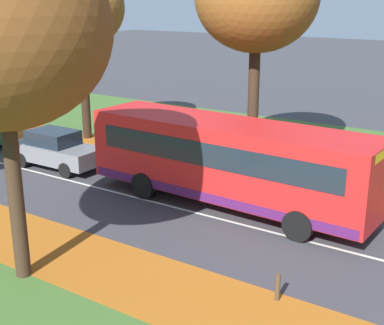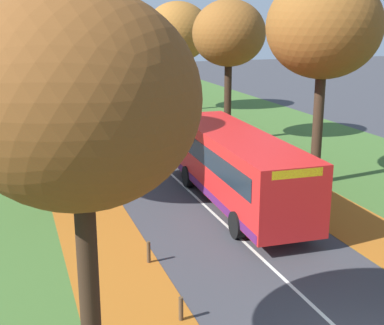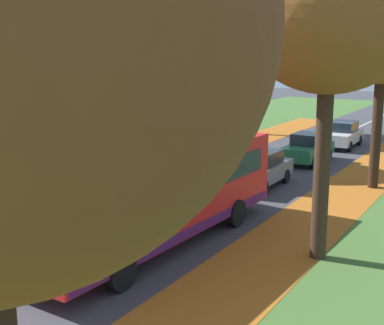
% 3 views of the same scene
% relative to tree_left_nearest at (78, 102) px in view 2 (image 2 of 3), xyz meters
% --- Properties ---
extents(leaf_litter_left, '(2.80, 60.00, 0.00)m').
position_rel_tree_left_nearest_xyz_m(leaf_litter_left, '(1.49, 12.44, -6.05)').
color(leaf_litter_left, '#9E5619').
rests_on(leaf_litter_left, grass_verge_left).
extents(grass_verge_right, '(12.00, 90.00, 0.01)m').
position_rel_tree_left_nearest_xyz_m(grass_verge_right, '(15.29, 18.44, -6.06)').
color(grass_verge_right, '#3D6028').
rests_on(grass_verge_right, ground).
extents(leaf_litter_right, '(2.80, 60.00, 0.00)m').
position_rel_tree_left_nearest_xyz_m(leaf_litter_right, '(10.69, 12.44, -6.05)').
color(leaf_litter_right, '#9E5619').
rests_on(leaf_litter_right, grass_verge_right).
extents(road_centre_line, '(0.12, 80.00, 0.01)m').
position_rel_tree_left_nearest_xyz_m(road_centre_line, '(6.09, 18.44, -6.06)').
color(road_centre_line, silver).
rests_on(road_centre_line, ground).
extents(tree_left_nearest, '(4.35, 4.35, 8.06)m').
position_rel_tree_left_nearest_xyz_m(tree_left_nearest, '(0.00, 0.00, 0.00)').
color(tree_left_nearest, black).
rests_on(tree_left_nearest, ground).
extents(tree_left_near, '(5.28, 5.28, 8.73)m').
position_rel_tree_left_nearest_xyz_m(tree_left_near, '(0.02, 11.71, 0.27)').
color(tree_left_near, '#382619').
rests_on(tree_left_near, ground).
extents(tree_left_mid, '(5.70, 5.70, 8.84)m').
position_rel_tree_left_nearest_xyz_m(tree_left_mid, '(0.50, 21.19, 0.20)').
color(tree_left_mid, '#422D1E').
rests_on(tree_left_mid, ground).
extents(tree_left_far, '(6.36, 6.36, 10.36)m').
position_rel_tree_left_nearest_xyz_m(tree_left_far, '(0.20, 31.94, 1.41)').
color(tree_left_far, black).
rests_on(tree_left_far, ground).
extents(tree_right_near, '(5.01, 5.01, 9.33)m').
position_rel_tree_left_nearest_xyz_m(tree_right_near, '(11.97, 11.17, 0.97)').
color(tree_right_near, '#382619').
rests_on(tree_right_near, ground).
extents(tree_right_mid, '(4.35, 4.35, 8.49)m').
position_rel_tree_left_nearest_xyz_m(tree_right_mid, '(11.46, 20.47, 0.43)').
color(tree_right_mid, black).
rests_on(tree_right_mid, ground).
extents(tree_right_far, '(5.18, 5.18, 8.67)m').
position_rel_tree_left_nearest_xyz_m(tree_right_far, '(11.99, 32.14, 0.25)').
color(tree_right_far, black).
rests_on(tree_right_far, ground).
extents(bollard_third, '(0.12, 0.12, 0.65)m').
position_rel_tree_left_nearest_xyz_m(bollard_third, '(2.53, 2.11, -5.74)').
color(bollard_third, '#4C3823').
rests_on(bollard_third, ground).
extents(bollard_fourth, '(0.12, 0.12, 0.72)m').
position_rel_tree_left_nearest_xyz_m(bollard_fourth, '(2.59, 5.59, -5.70)').
color(bollard_fourth, '#4C3823').
rests_on(bollard_fourth, ground).
extents(bus, '(2.94, 10.49, 2.98)m').
position_rel_tree_left_nearest_xyz_m(bus, '(7.31, 9.66, -4.36)').
color(bus, red).
rests_on(bus, ground).
extents(car_grey_lead, '(1.82, 4.22, 1.62)m').
position_rel_tree_left_nearest_xyz_m(car_grey_lead, '(7.03, 17.98, -5.25)').
color(car_grey_lead, slate).
rests_on(car_grey_lead, ground).
extents(car_green_following, '(1.80, 4.21, 1.62)m').
position_rel_tree_left_nearest_xyz_m(car_green_following, '(7.13, 24.20, -5.25)').
color(car_green_following, '#1E6038').
rests_on(car_green_following, ground).
extents(car_silver_third_in_line, '(1.85, 4.23, 1.62)m').
position_rel_tree_left_nearest_xyz_m(car_silver_third_in_line, '(7.42, 29.90, -5.25)').
color(car_silver_third_in_line, '#B7BABF').
rests_on(car_silver_third_in_line, ground).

